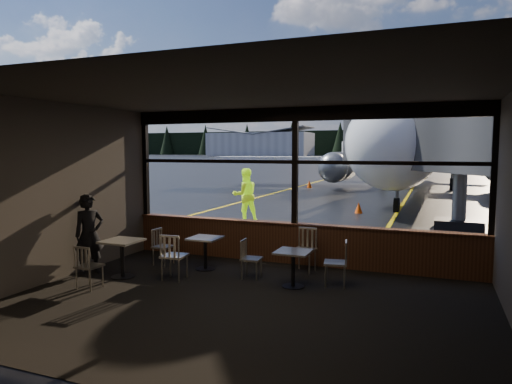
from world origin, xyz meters
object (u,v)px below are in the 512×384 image
Objects in this scene: jet_bridge at (461,156)px; cafe_table_mid at (205,253)px; airliner at (418,109)px; chair_left_s at (89,267)px; cone_wing at (309,184)px; cafe_table_left at (122,259)px; chair_near_w at (252,259)px; chair_near_n at (304,250)px; chair_mid_s at (175,256)px; chair_near_e at (335,263)px; cafe_table_near at (293,269)px; cone_nose at (359,208)px; passenger at (89,234)px; chair_mid_w at (163,247)px; ground_crew at (245,195)px.

jet_bridge is 15.47× the size of cafe_table_mid.
chair_left_s is at bearing -99.52° from airliner.
cafe_table_left is at bearing -84.57° from cone_wing.
chair_left_s is (-6.59, -8.69, -1.96)m from jet_bridge.
airliner is at bearing 171.17° from chair_near_w.
jet_bridge is 17.24m from cone_wing.
chair_near_n is 2.68m from chair_mid_s.
cafe_table_left is 0.82× the size of chair_near_n.
cafe_table_near is at bearing 106.07° from chair_near_e.
chair_near_e reaches higher than cafe_table_left.
chair_near_n is 1.82× the size of cone_wing.
jet_bridge is 11.54× the size of chair_mid_s.
cone_nose is (3.03, 12.11, -0.19)m from chair_left_s.
jet_bridge reaches higher than cafe_table_left.
cone_nose is at bearing 75.41° from cafe_table_left.
chair_mid_s is 0.57× the size of passenger.
jet_bridge is at bearing 50.42° from cafe_table_left.
airliner is 40.34× the size of chair_left_s.
chair_mid_s is at bearing 13.44° from cafe_table_left.
chair_mid_w is (-1.05, -0.01, 0.06)m from cafe_table_mid.
cafe_table_mid is (-3.38, -22.29, -4.79)m from airliner.
cone_wing is (-1.35, 22.64, -0.57)m from passenger.
chair_left_s is 12.49m from cone_nose.
cone_wing is at bearing -70.50° from chair_near_n.
cafe_table_near is at bearing 85.71° from chair_mid_w.
passenger reaches higher than chair_near_n.
chair_mid_w is (-6.28, -6.70, -1.96)m from jet_bridge.
jet_bridge is at bearing -81.70° from airliner.
chair_near_e is 1.06× the size of chair_left_s.
chair_near_n reaches higher than chair_left_s.
chair_near_e is at bearing 92.55° from chair_mid_w.
chair_near_e is 10.36m from cone_nose.
cafe_table_near is at bearing 99.58° from chair_near_n.
ground_crew is at bearing -52.01° from chair_near_n.
chair_mid_w is 2.01m from chair_left_s.
passenger is at bearing -132.83° from jet_bridge.
cone_nose is 0.87× the size of cone_wing.
jet_bridge is at bearing 66.71° from cafe_table_near.
chair_mid_w reaches higher than cafe_table_left.
chair_near_n is 2.10× the size of cone_nose.
chair_left_s is at bearing -157.17° from cafe_table_near.
chair_left_s is (-0.09, -0.83, 0.03)m from cafe_table_left.
cone_nose is at bearing 174.01° from chair_near_w.
chair_mid_w is at bearing 56.57° from ground_crew.
passenger is (-4.10, -1.74, 0.36)m from chair_near_n.
airliner is 22.96m from chair_near_e.
cafe_table_mid reaches higher than cone_wing.
jet_bridge is at bearing 146.56° from chair_near_w.
passenger reaches higher than chair_left_s.
chair_near_e is at bearing 85.16° from ground_crew.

